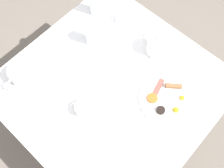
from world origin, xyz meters
TOP-DOWN VIEW (x-y plane):
  - ground_plane at (0.00, 0.00)m, footprint 8.00×8.00m
  - table at (0.00, 0.00)m, footprint 1.09×1.09m
  - breakfast_plate at (0.27, 0.14)m, footprint 0.30×0.30m
  - teapot_near at (0.03, 0.34)m, footprint 0.16×0.16m
  - teapot_far at (-0.39, -0.31)m, footprint 0.12×0.21m
  - teacup_with_saucer_left at (-0.01, -0.21)m, footprint 0.13×0.13m
  - water_glass_short at (-0.28, 0.13)m, footprint 0.07×0.07m
  - wine_glass_spare at (-0.42, 0.31)m, footprint 0.07×0.07m
  - creamer_jug at (-0.26, 0.36)m, footprint 0.08×0.06m
  - fork_by_plate at (0.23, -0.38)m, footprint 0.17×0.05m
  - knife_by_plate at (0.29, -0.16)m, footprint 0.21×0.02m
  - spoon_for_tea at (-0.20, -0.15)m, footprint 0.04×0.17m
  - fork_spare at (-0.12, 0.03)m, footprint 0.15×0.14m

SIDE VIEW (x-z plane):
  - ground_plane at x=0.00m, z-range 0.00..0.00m
  - table at x=0.00m, z-range 0.31..1.05m
  - fork_spare at x=-0.12m, z-range 0.75..0.75m
  - fork_by_plate at x=0.23m, z-range 0.75..0.75m
  - knife_by_plate at x=0.29m, z-range 0.75..0.75m
  - spoon_for_tea at x=-0.20m, z-range 0.75..0.75m
  - breakfast_plate at x=0.27m, z-range 0.73..0.78m
  - creamer_jug at x=-0.26m, z-range 0.75..0.80m
  - teacup_with_saucer_left at x=-0.01m, z-range 0.74..0.80m
  - teapot_near at x=0.03m, z-range 0.74..0.86m
  - teapot_far at x=-0.39m, z-range 0.74..0.86m
  - water_glass_short at x=-0.28m, z-range 0.75..0.89m
  - wine_glass_spare at x=-0.42m, z-range 0.75..0.89m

